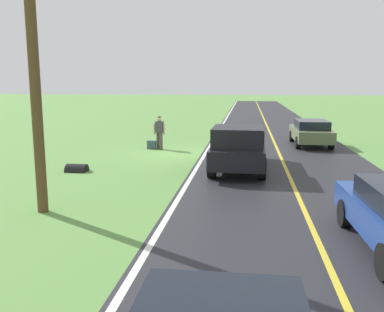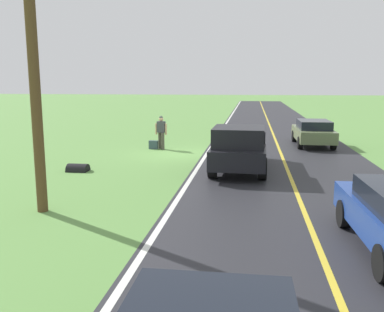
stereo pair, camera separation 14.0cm
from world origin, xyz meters
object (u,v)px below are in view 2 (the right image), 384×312
(sedan_near_oncoming, at_px, (313,132))
(utility_pole_roadside, at_px, (34,73))
(pickup_truck_passing, at_px, (239,146))
(hitchhiker_walking, at_px, (161,130))
(suitcase_carried, at_px, (153,145))

(sedan_near_oncoming, bearing_deg, utility_pole_roadside, 56.21)
(pickup_truck_passing, distance_m, sedan_near_oncoming, 8.22)
(hitchhiker_walking, distance_m, sedan_near_oncoming, 8.38)
(sedan_near_oncoming, relative_size, utility_pole_roadside, 0.60)
(hitchhiker_walking, height_order, pickup_truck_passing, pickup_truck_passing)
(suitcase_carried, xyz_separation_m, utility_pole_roadside, (0.48, 10.88, 3.45))
(suitcase_carried, distance_m, utility_pole_roadside, 11.43)
(hitchhiker_walking, distance_m, suitcase_carried, 0.87)
(hitchhiker_walking, bearing_deg, suitcase_carried, 6.96)
(pickup_truck_passing, bearing_deg, sedan_near_oncoming, -117.71)
(suitcase_carried, bearing_deg, pickup_truck_passing, 47.73)
(sedan_near_oncoming, bearing_deg, suitcase_carried, 16.23)
(pickup_truck_passing, bearing_deg, hitchhiker_walking, -49.22)
(hitchhiker_walking, xyz_separation_m, utility_pole_roadside, (0.91, 10.94, 2.69))
(hitchhiker_walking, xyz_separation_m, pickup_truck_passing, (-4.20, 4.87, -0.01))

